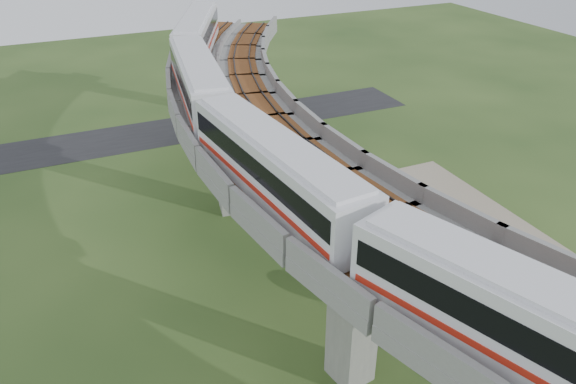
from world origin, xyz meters
name	(u,v)px	position (x,y,z in m)	size (l,w,h in m)	color
ground	(267,278)	(0.00, 0.00, 0.00)	(160.00, 160.00, 0.00)	#2B471C
dirt_lot	(441,247)	(14.00, -2.00, 0.02)	(18.00, 26.00, 0.04)	gray
asphalt_road	(169,131)	(0.00, 30.00, 0.01)	(60.00, 8.00, 0.03)	#232326
viaduct	(317,157)	(3.84, 0.00, 9.05)	(19.58, 73.98, 11.40)	#99968E
metro_train	(265,116)	(0.35, 0.69, 12.31)	(10.88, 61.34, 3.64)	silver
fence	(382,239)	(9.75, 0.00, 0.75)	(3.87, 38.73, 1.50)	#2D382D
tree_0	(286,128)	(10.94, 21.26, 1.94)	(2.61, 2.61, 3.05)	#382314
tree_1	(284,138)	(9.31, 18.06, 2.30)	(2.82, 2.82, 3.50)	#382314
tree_2	(294,165)	(7.73, 12.10, 2.17)	(2.80, 2.80, 3.36)	#382314
tree_3	(331,207)	(7.17, 3.79, 2.22)	(2.66, 2.66, 3.36)	#382314
tree_4	(346,231)	(6.94, 0.88, 1.76)	(2.55, 2.55, 2.84)	#382314
tree_5	(413,288)	(7.10, -7.60, 2.35)	(2.63, 2.63, 3.48)	#382314
tree_6	(501,345)	(8.73, -13.86, 2.32)	(1.93, 1.93, 3.15)	#382314
car_white	(506,278)	(15.27, -7.66, 0.61)	(1.35, 3.34, 1.14)	silver
car_red	(473,228)	(17.50, -1.53, 0.61)	(1.22, 3.48, 1.15)	#B21016
car_dark	(416,235)	(12.70, -0.38, 0.58)	(1.52, 3.74, 1.08)	black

